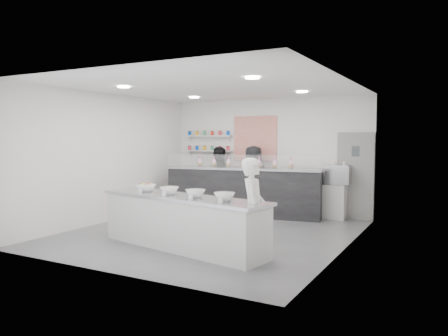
{
  "coord_description": "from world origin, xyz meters",
  "views": [
    {
      "loc": [
        4.5,
        -7.72,
        2.0
      ],
      "look_at": [
        0.1,
        0.4,
        1.33
      ],
      "focal_mm": 35.0,
      "sensor_mm": 36.0,
      "label": 1
    }
  ],
  "objects_px": {
    "staff_left": "(218,179)",
    "staff_right": "(253,180)",
    "espresso_machine": "(339,175)",
    "woman_prep": "(253,209)",
    "espresso_ledge": "(322,200)",
    "back_bar": "(244,191)",
    "prep_counter": "(182,222)"
  },
  "relations": [
    {
      "from": "prep_counter",
      "to": "staff_right",
      "type": "bearing_deg",
      "value": 106.26
    },
    {
      "from": "espresso_machine",
      "to": "woman_prep",
      "type": "distance_m",
      "value": 4.13
    },
    {
      "from": "espresso_ledge",
      "to": "woman_prep",
      "type": "xyz_separation_m",
      "value": [
        0.02,
        -4.1,
        0.4
      ]
    },
    {
      "from": "back_bar",
      "to": "staff_left",
      "type": "xyz_separation_m",
      "value": [
        -0.99,
        0.43,
        0.25
      ]
    },
    {
      "from": "prep_counter",
      "to": "woman_prep",
      "type": "xyz_separation_m",
      "value": [
        1.39,
        -0.01,
        0.36
      ]
    },
    {
      "from": "back_bar",
      "to": "staff_right",
      "type": "bearing_deg",
      "value": 64.88
    },
    {
      "from": "woman_prep",
      "to": "staff_right",
      "type": "bearing_deg",
      "value": 1.35
    },
    {
      "from": "espresso_ledge",
      "to": "staff_left",
      "type": "height_order",
      "value": "staff_left"
    },
    {
      "from": "back_bar",
      "to": "espresso_ledge",
      "type": "distance_m",
      "value": 1.95
    },
    {
      "from": "espresso_ledge",
      "to": "staff_left",
      "type": "distance_m",
      "value": 2.87
    },
    {
      "from": "espresso_ledge",
      "to": "woman_prep",
      "type": "relative_size",
      "value": 0.71
    },
    {
      "from": "back_bar",
      "to": "espresso_machine",
      "type": "distance_m",
      "value": 2.37
    },
    {
      "from": "back_bar",
      "to": "espresso_ledge",
      "type": "bearing_deg",
      "value": 9.04
    },
    {
      "from": "staff_left",
      "to": "staff_right",
      "type": "bearing_deg",
      "value": 152.81
    },
    {
      "from": "espresso_machine",
      "to": "staff_right",
      "type": "height_order",
      "value": "staff_right"
    },
    {
      "from": "prep_counter",
      "to": "staff_left",
      "type": "relative_size",
      "value": 2.02
    },
    {
      "from": "staff_left",
      "to": "back_bar",
      "type": "bearing_deg",
      "value": 132.51
    },
    {
      "from": "prep_counter",
      "to": "espresso_machine",
      "type": "relative_size",
      "value": 6.08
    },
    {
      "from": "espresso_ledge",
      "to": "staff_right",
      "type": "xyz_separation_m",
      "value": [
        -1.74,
        -0.24,
        0.45
      ]
    },
    {
      "from": "staff_left",
      "to": "staff_right",
      "type": "xyz_separation_m",
      "value": [
        1.09,
        -0.06,
        0.02
      ]
    },
    {
      "from": "prep_counter",
      "to": "espresso_ledge",
      "type": "relative_size",
      "value": 2.97
    },
    {
      "from": "espresso_machine",
      "to": "woman_prep",
      "type": "height_order",
      "value": "woman_prep"
    },
    {
      "from": "espresso_ledge",
      "to": "staff_right",
      "type": "bearing_deg",
      "value": -172.13
    },
    {
      "from": "woman_prep",
      "to": "staff_left",
      "type": "relative_size",
      "value": 0.96
    },
    {
      "from": "staff_left",
      "to": "woman_prep",
      "type": "bearing_deg",
      "value": 102.07
    },
    {
      "from": "espresso_machine",
      "to": "woman_prep",
      "type": "xyz_separation_m",
      "value": [
        -0.37,
        -4.1,
        -0.26
      ]
    },
    {
      "from": "prep_counter",
      "to": "staff_left",
      "type": "bearing_deg",
      "value": 121.26
    },
    {
      "from": "prep_counter",
      "to": "back_bar",
      "type": "xyz_separation_m",
      "value": [
        -0.48,
        3.49,
        0.14
      ]
    },
    {
      "from": "woman_prep",
      "to": "espresso_machine",
      "type": "bearing_deg",
      "value": -28.39
    },
    {
      "from": "espresso_ledge",
      "to": "staff_left",
      "type": "relative_size",
      "value": 0.68
    },
    {
      "from": "prep_counter",
      "to": "woman_prep",
      "type": "distance_m",
      "value": 1.44
    },
    {
      "from": "prep_counter",
      "to": "back_bar",
      "type": "height_order",
      "value": "back_bar"
    }
  ]
}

